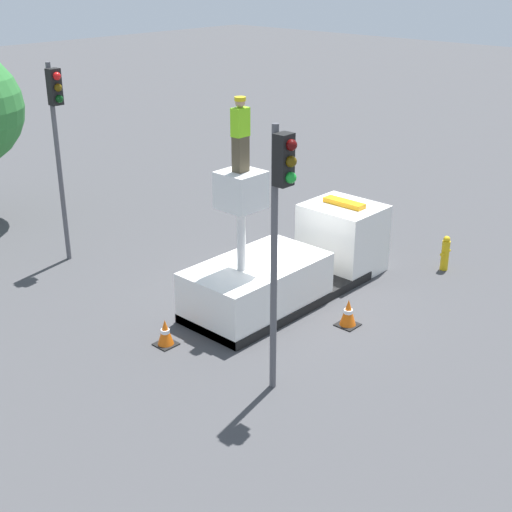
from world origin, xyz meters
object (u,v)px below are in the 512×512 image
Objects in this scene: worker at (240,135)px; traffic_light_pole at (280,211)px; traffic_cone_rear at (165,333)px; bucket_truck at (291,266)px; traffic_cone_curbside at (348,313)px; fire_hydrant at (445,253)px; traffic_light_across at (57,125)px.

traffic_light_pole is at bearing -122.97° from worker.
traffic_cone_rear is at bearing 170.03° from worker.
traffic_cone_curbside is (-0.41, -2.22, -0.49)m from bucket_truck.
bucket_truck is 4.90m from fire_hydrant.
worker is at bearing 180.00° from bucket_truck.
bucket_truck reaches higher than traffic_cone_curbside.
traffic_light_pole is 7.98× the size of traffic_cone_curbside.
worker is at bearing 160.24° from fire_hydrant.
traffic_light_across is (-0.78, 6.47, -0.62)m from worker.
worker is at bearing 57.03° from traffic_light_pole.
bucket_truck is at bearing -5.37° from traffic_cone_rear.
worker is 1.65× the size of fire_hydrant.
traffic_cone_curbside is (1.52, -2.22, -4.42)m from worker.
traffic_light_pole is at bearing -143.25° from bucket_truck.
bucket_truck is at bearing 36.75° from traffic_light_pole.
traffic_light_across is 7.32m from traffic_cone_rear.
traffic_light_pole is (-3.74, -2.79, 3.19)m from bucket_truck.
traffic_light_across is (-2.71, 6.47, 3.31)m from bucket_truck.
traffic_light_pole reaches higher than bucket_truck.
fire_hydrant is (4.34, -2.25, -0.31)m from bucket_truck.
traffic_light_pole is 5.00m from traffic_cone_curbside.
bucket_truck is at bearing 0.00° from worker.
worker is 2.44× the size of traffic_cone_curbside.
traffic_light_across is at bearing 96.89° from worker.
traffic_cone_rear is (-0.41, 3.18, -3.71)m from traffic_light_pole.
traffic_light_across reaches higher than bucket_truck.
traffic_cone_rear is 4.55m from traffic_cone_curbside.
traffic_light_pole reaches higher than traffic_cone_rear.
traffic_light_pole reaches higher than fire_hydrant.
fire_hydrant is 8.89m from traffic_cone_rear.
worker is 0.31× the size of traffic_light_pole.
bucket_truck is 3.71× the size of worker.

